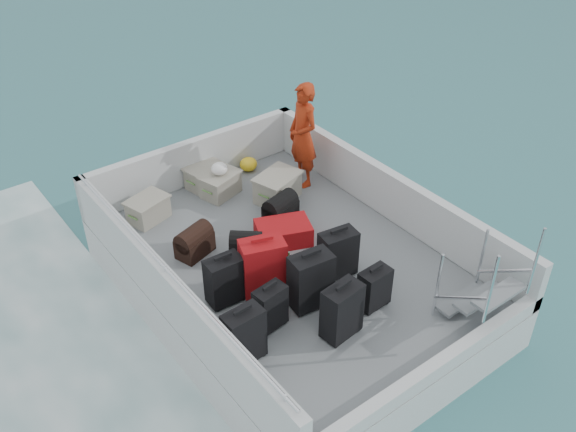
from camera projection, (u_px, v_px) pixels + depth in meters
name	position (u px, v px, depth m)	size (l,w,h in m)	color
ground	(290.00, 296.00, 8.67)	(160.00, 160.00, 0.00)	#15464C
ferry_hull	(290.00, 279.00, 8.49)	(3.60, 5.00, 0.60)	silver
deck	(290.00, 261.00, 8.31)	(3.30, 4.70, 0.02)	slate
deck_fittings	(328.00, 240.00, 8.05)	(3.60, 5.00, 0.90)	#BBBFBF
suitcase_0	(244.00, 336.00, 6.75)	(0.43, 0.24, 0.67)	black
suitcase_1	(270.00, 308.00, 7.17)	(0.37, 0.21, 0.56)	black
suitcase_2	(225.00, 281.00, 7.50)	(0.43, 0.26, 0.63)	black
suitcase_3	(342.00, 312.00, 7.04)	(0.45, 0.26, 0.69)	black
suitcase_4	(311.00, 281.00, 7.42)	(0.49, 0.29, 0.73)	black
suitcase_5	(263.00, 267.00, 7.64)	(0.53, 0.32, 0.73)	maroon
suitcase_6	(374.00, 289.00, 7.46)	(0.38, 0.22, 0.53)	black
suitcase_7	(338.00, 254.00, 7.90)	(0.46, 0.26, 0.64)	black
suitcase_8	(283.00, 233.00, 8.56)	(0.47, 0.71, 0.28)	maroon
duffel_0	(195.00, 244.00, 8.33)	(0.48, 0.30, 0.32)	black
duffel_1	(246.00, 249.00, 8.24)	(0.40, 0.30, 0.32)	black
duffel_2	(281.00, 211.00, 8.94)	(0.48, 0.30, 0.32)	black
crate_0	(148.00, 210.00, 8.96)	(0.53, 0.36, 0.32)	gray
crate_1	(205.00, 177.00, 9.67)	(0.53, 0.37, 0.32)	gray
crate_2	(221.00, 185.00, 9.48)	(0.54, 0.37, 0.33)	gray
crate_3	(278.00, 188.00, 9.36)	(0.63, 0.43, 0.38)	gray
yellow_bag	(248.00, 164.00, 10.08)	(0.28, 0.26, 0.22)	yellow
white_bag	(219.00, 170.00, 9.33)	(0.24, 0.24, 0.18)	white
passenger	(303.00, 135.00, 9.40)	(0.59, 0.38, 1.61)	red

